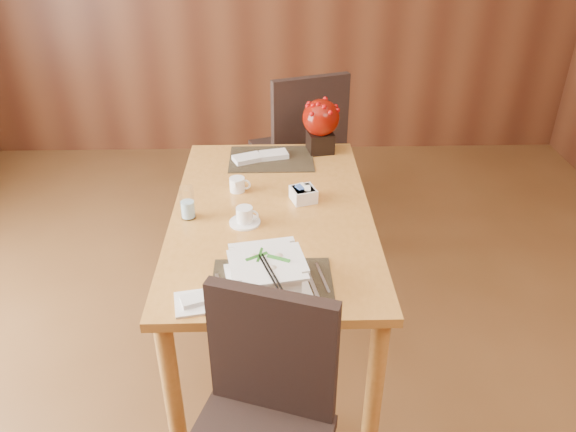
{
  "coord_description": "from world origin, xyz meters",
  "views": [
    {
      "loc": [
        0.01,
        -1.6,
        2.04
      ],
      "look_at": [
        0.07,
        0.35,
        0.87
      ],
      "focal_mm": 35.0,
      "sensor_mm": 36.0,
      "label": 1
    }
  ],
  "objects_px": {
    "far_chair": "(302,144)",
    "water_glass": "(187,203)",
    "berry_decor": "(321,123)",
    "bread_plate": "(195,303)",
    "near_chair": "(261,418)",
    "coffee_cup": "(245,217)",
    "dining_table": "(272,229)",
    "sugar_caddy": "(303,194)",
    "soup_setting": "(267,274)",
    "creamer_jug": "(237,184)"
  },
  "relations": [
    {
      "from": "creamer_jug",
      "to": "bread_plate",
      "type": "distance_m",
      "value": 0.85
    },
    {
      "from": "near_chair",
      "to": "soup_setting",
      "type": "bearing_deg",
      "value": 105.65
    },
    {
      "from": "far_chair",
      "to": "water_glass",
      "type": "bearing_deg",
      "value": 44.59
    },
    {
      "from": "sugar_caddy",
      "to": "berry_decor",
      "type": "relative_size",
      "value": 0.36
    },
    {
      "from": "soup_setting",
      "to": "coffee_cup",
      "type": "bearing_deg",
      "value": 92.25
    },
    {
      "from": "soup_setting",
      "to": "near_chair",
      "type": "bearing_deg",
      "value": -103.55
    },
    {
      "from": "coffee_cup",
      "to": "berry_decor",
      "type": "distance_m",
      "value": 0.86
    },
    {
      "from": "berry_decor",
      "to": "near_chair",
      "type": "relative_size",
      "value": 0.31
    },
    {
      "from": "berry_decor",
      "to": "far_chair",
      "type": "height_order",
      "value": "far_chair"
    },
    {
      "from": "bread_plate",
      "to": "far_chair",
      "type": "bearing_deg",
      "value": 74.92
    },
    {
      "from": "soup_setting",
      "to": "creamer_jug",
      "type": "bearing_deg",
      "value": 90.74
    },
    {
      "from": "sugar_caddy",
      "to": "far_chair",
      "type": "bearing_deg",
      "value": 87.52
    },
    {
      "from": "water_glass",
      "to": "bread_plate",
      "type": "height_order",
      "value": "water_glass"
    },
    {
      "from": "water_glass",
      "to": "near_chair",
      "type": "bearing_deg",
      "value": -70.43
    },
    {
      "from": "water_glass",
      "to": "sugar_caddy",
      "type": "relative_size",
      "value": 1.41
    },
    {
      "from": "creamer_jug",
      "to": "berry_decor",
      "type": "xyz_separation_m",
      "value": [
        0.43,
        0.45,
        0.13
      ]
    },
    {
      "from": "bread_plate",
      "to": "berry_decor",
      "type": "bearing_deg",
      "value": 67.23
    },
    {
      "from": "dining_table",
      "to": "bread_plate",
      "type": "relative_size",
      "value": 10.76
    },
    {
      "from": "sugar_caddy",
      "to": "near_chair",
      "type": "xyz_separation_m",
      "value": [
        -0.19,
        -1.07,
        -0.24
      ]
    },
    {
      "from": "soup_setting",
      "to": "far_chair",
      "type": "xyz_separation_m",
      "value": [
        0.21,
        1.64,
        -0.2
      ]
    },
    {
      "from": "sugar_caddy",
      "to": "berry_decor",
      "type": "height_order",
      "value": "berry_decor"
    },
    {
      "from": "water_glass",
      "to": "berry_decor",
      "type": "xyz_separation_m",
      "value": [
        0.64,
        0.7,
        0.09
      ]
    },
    {
      "from": "dining_table",
      "to": "near_chair",
      "type": "distance_m",
      "value": 0.99
    },
    {
      "from": "near_chair",
      "to": "berry_decor",
      "type": "bearing_deg",
      "value": 98.02
    },
    {
      "from": "coffee_cup",
      "to": "bread_plate",
      "type": "height_order",
      "value": "coffee_cup"
    },
    {
      "from": "coffee_cup",
      "to": "far_chair",
      "type": "bearing_deg",
      "value": 75.42
    },
    {
      "from": "coffee_cup",
      "to": "sugar_caddy",
      "type": "relative_size",
      "value": 1.28
    },
    {
      "from": "water_glass",
      "to": "near_chair",
      "type": "relative_size",
      "value": 0.16
    },
    {
      "from": "sugar_caddy",
      "to": "water_glass",
      "type": "bearing_deg",
      "value": -164.71
    },
    {
      "from": "dining_table",
      "to": "bread_plate",
      "type": "xyz_separation_m",
      "value": [
        -0.28,
        -0.65,
        0.1
      ]
    },
    {
      "from": "sugar_caddy",
      "to": "far_chair",
      "type": "xyz_separation_m",
      "value": [
        0.04,
        0.99,
        -0.18
      ]
    },
    {
      "from": "soup_setting",
      "to": "berry_decor",
      "type": "xyz_separation_m",
      "value": [
        0.29,
        1.21,
        0.11
      ]
    },
    {
      "from": "creamer_jug",
      "to": "sugar_caddy",
      "type": "height_order",
      "value": "creamer_jug"
    },
    {
      "from": "bread_plate",
      "to": "far_chair",
      "type": "distance_m",
      "value": 1.8
    },
    {
      "from": "far_chair",
      "to": "berry_decor",
      "type": "bearing_deg",
      "value": 81.2
    },
    {
      "from": "dining_table",
      "to": "berry_decor",
      "type": "distance_m",
      "value": 0.75
    },
    {
      "from": "creamer_jug",
      "to": "water_glass",
      "type": "bearing_deg",
      "value": -119.92
    },
    {
      "from": "bread_plate",
      "to": "sugar_caddy",
      "type": "bearing_deg",
      "value": 60.2
    },
    {
      "from": "sugar_caddy",
      "to": "near_chair",
      "type": "height_order",
      "value": "near_chair"
    },
    {
      "from": "soup_setting",
      "to": "far_chair",
      "type": "bearing_deg",
      "value": 72.35
    },
    {
      "from": "dining_table",
      "to": "sugar_caddy",
      "type": "height_order",
      "value": "sugar_caddy"
    },
    {
      "from": "soup_setting",
      "to": "coffee_cup",
      "type": "distance_m",
      "value": 0.46
    },
    {
      "from": "dining_table",
      "to": "near_chair",
      "type": "height_order",
      "value": "near_chair"
    },
    {
      "from": "soup_setting",
      "to": "sugar_caddy",
      "type": "distance_m",
      "value": 0.67
    },
    {
      "from": "berry_decor",
      "to": "far_chair",
      "type": "distance_m",
      "value": 0.54
    },
    {
      "from": "dining_table",
      "to": "far_chair",
      "type": "height_order",
      "value": "far_chair"
    },
    {
      "from": "coffee_cup",
      "to": "berry_decor",
      "type": "xyz_separation_m",
      "value": [
        0.39,
        0.75,
        0.13
      ]
    },
    {
      "from": "sugar_caddy",
      "to": "far_chair",
      "type": "distance_m",
      "value": 1.01
    },
    {
      "from": "near_chair",
      "to": "far_chair",
      "type": "height_order",
      "value": "far_chair"
    },
    {
      "from": "berry_decor",
      "to": "near_chair",
      "type": "height_order",
      "value": "berry_decor"
    }
  ]
}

